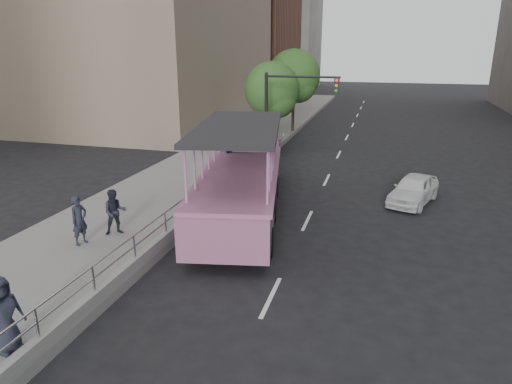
{
  "coord_description": "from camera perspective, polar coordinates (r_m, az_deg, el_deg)",
  "views": [
    {
      "loc": [
        3.59,
        -12.76,
        6.57
      ],
      "look_at": [
        -0.53,
        1.92,
        1.7
      ],
      "focal_mm": 32.0,
      "sensor_mm": 36.0,
      "label": 1
    }
  ],
  "objects": [
    {
      "name": "sidewalk",
      "position": [
        25.42,
        -6.44,
        2.99
      ],
      "size": [
        5.5,
        80.0,
        0.3
      ],
      "primitive_type": "cube",
      "color": "gray",
      "rests_on": "ground"
    },
    {
      "name": "guardrail",
      "position": [
        17.1,
        -8.33,
        -0.97
      ],
      "size": [
        0.07,
        22.0,
        0.71
      ],
      "color": "silver",
      "rests_on": "kerb_wall"
    },
    {
      "name": "traffic_signal",
      "position": [
        25.99,
        3.87,
        10.9
      ],
      "size": [
        4.2,
        0.32,
        5.2
      ],
      "color": "black",
      "rests_on": "ground"
    },
    {
      "name": "duck_boat",
      "position": [
        18.85,
        -1.61,
        1.88
      ],
      "size": [
        4.96,
        11.88,
        3.84
      ],
      "color": "black",
      "rests_on": "ground"
    },
    {
      "name": "pedestrian_mid",
      "position": [
        16.52,
        -17.21,
        -2.41
      ],
      "size": [
        1.0,
        0.96,
        1.62
      ],
      "primitive_type": "imported",
      "rotation": [
        0.0,
        0.0,
        0.63
      ],
      "color": "#242735",
      "rests_on": "sidewalk"
    },
    {
      "name": "street_tree_near",
      "position": [
        29.63,
        2.2,
        12.39
      ],
      "size": [
        3.52,
        3.52,
        5.72
      ],
      "color": "#322316",
      "rests_on": "ground"
    },
    {
      "name": "midrise_stone_b",
      "position": [
        79.29,
        1.44,
        20.21
      ],
      "size": [
        16.0,
        14.0,
        20.0
      ],
      "primitive_type": "cube",
      "color": "gray",
      "rests_on": "ground"
    },
    {
      "name": "pedestrian_near",
      "position": [
        16.07,
        -21.22,
        -3.33
      ],
      "size": [
        0.53,
        0.68,
        1.65
      ],
      "primitive_type": "imported",
      "rotation": [
        0.0,
        0.0,
        1.32
      ],
      "color": "#242735",
      "rests_on": "sidewalk"
    },
    {
      "name": "ground",
      "position": [
        14.79,
        -0.05,
        -8.64
      ],
      "size": [
        160.0,
        160.0,
        0.0
      ],
      "primitive_type": "plane",
      "color": "black"
    },
    {
      "name": "kerb_wall",
      "position": [
        17.32,
        -8.23,
        -3.05
      ],
      "size": [
        0.24,
        30.0,
        0.36
      ],
      "primitive_type": "cube",
      "color": "#AAABA5",
      "rests_on": "sidewalk"
    },
    {
      "name": "street_tree_far",
      "position": [
        35.4,
        4.89,
        14.0
      ],
      "size": [
        3.97,
        3.97,
        6.45
      ],
      "color": "#322316",
      "rests_on": "ground"
    },
    {
      "name": "pedestrian_far",
      "position": [
        11.33,
        -29.07,
        -13.24
      ],
      "size": [
        0.75,
        0.96,
        1.73
      ],
      "primitive_type": "imported",
      "rotation": [
        0.0,
        0.0,
        1.31
      ],
      "color": "#242735",
      "rests_on": "sidewalk"
    },
    {
      "name": "car",
      "position": [
        21.07,
        19.09,
        0.34
      ],
      "size": [
        2.61,
        3.94,
        1.25
      ],
      "primitive_type": "imported",
      "rotation": [
        0.0,
        0.0,
        -0.34
      ],
      "color": "white",
      "rests_on": "ground"
    },
    {
      "name": "parking_sign",
      "position": [
        20.98,
        -3.08,
        4.41
      ],
      "size": [
        0.26,
        0.58,
        2.78
      ],
      "color": "black",
      "rests_on": "ground"
    }
  ]
}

